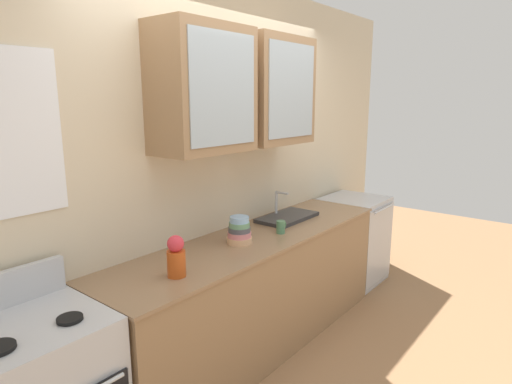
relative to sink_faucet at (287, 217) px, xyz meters
name	(u,v)px	position (x,y,z in m)	size (l,w,h in m)	color
ground_plane	(256,344)	(-0.53, -0.09, -0.90)	(10.00, 10.00, 0.00)	#936B47
back_wall_unit	(223,150)	(-0.54, 0.22, 0.59)	(5.07, 0.47, 2.74)	beige
counter	(256,292)	(-0.53, -0.09, -0.46)	(2.61, 0.64, 0.88)	#93704C
sink_faucet	(287,217)	(0.00, 0.00, 0.00)	(0.55, 0.30, 0.23)	#2D2D30
bowl_stack	(240,231)	(-0.72, -0.10, 0.07)	(0.18, 0.18, 0.19)	#E0AD7F
vase	(176,257)	(-1.38, -0.19, 0.10)	(0.11, 0.11, 0.24)	#BF4C19
cup_near_sink	(281,227)	(-0.35, -0.19, 0.03)	(0.10, 0.07, 0.10)	#4C7F59
dishwasher	(353,239)	(1.07, -0.10, -0.46)	(0.61, 0.62, 0.88)	silver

